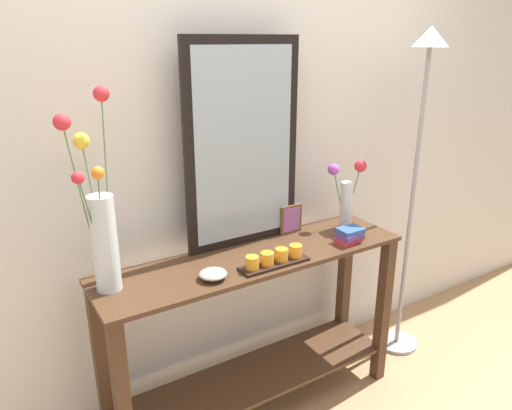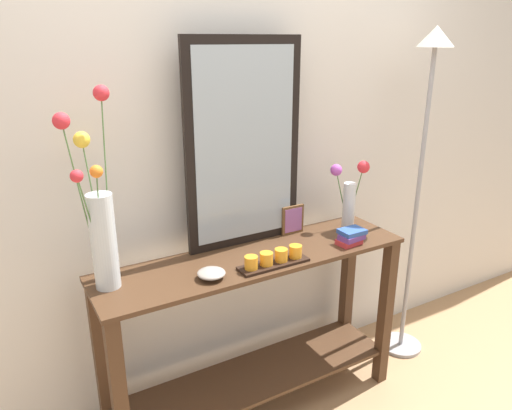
{
  "view_description": "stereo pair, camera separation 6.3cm",
  "coord_description": "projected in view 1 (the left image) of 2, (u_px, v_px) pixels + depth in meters",
  "views": [
    {
      "loc": [
        -1.02,
        -1.65,
        1.75
      ],
      "look_at": [
        0.0,
        0.0,
        1.07
      ],
      "focal_mm": 33.65,
      "sensor_mm": 36.0,
      "label": 1
    },
    {
      "loc": [
        -0.97,
        -1.68,
        1.75
      ],
      "look_at": [
        0.0,
        0.0,
        1.07
      ],
      "focal_mm": 33.65,
      "sensor_mm": 36.0,
      "label": 2
    }
  ],
  "objects": [
    {
      "name": "ground_plane",
      "position": [
        256.0,
        408.0,
        2.41
      ],
      "size": [
        7.0,
        6.0,
        0.02
      ],
      "primitive_type": "cube",
      "color": "#A87F56"
    },
    {
      "name": "wall_back",
      "position": [
        221.0,
        130.0,
        2.22
      ],
      "size": [
        6.4,
        0.08,
        2.7
      ],
      "primitive_type": "cube",
      "color": "silver",
      "rests_on": "ground"
    },
    {
      "name": "console_table",
      "position": [
        256.0,
        321.0,
        2.25
      ],
      "size": [
        1.44,
        0.38,
        0.83
      ],
      "color": "#472D1C",
      "rests_on": "ground"
    },
    {
      "name": "mirror_leaning",
      "position": [
        243.0,
        146.0,
        2.13
      ],
      "size": [
        0.57,
        0.03,
        0.93
      ],
      "color": "black",
      "rests_on": "console_table"
    },
    {
      "name": "tall_vase_left",
      "position": [
        101.0,
        223.0,
        1.77
      ],
      "size": [
        0.22,
        0.23,
        0.76
      ],
      "color": "silver",
      "rests_on": "console_table"
    },
    {
      "name": "vase_right",
      "position": [
        347.0,
        194.0,
        2.4
      ],
      "size": [
        0.16,
        0.14,
        0.35
      ],
      "color": "silver",
      "rests_on": "console_table"
    },
    {
      "name": "candle_tray",
      "position": [
        274.0,
        259.0,
        2.04
      ],
      "size": [
        0.32,
        0.09,
        0.07
      ],
      "color": "black",
      "rests_on": "console_table"
    },
    {
      "name": "picture_frame_small",
      "position": [
        291.0,
        219.0,
        2.37
      ],
      "size": [
        0.12,
        0.01,
        0.14
      ],
      "color": "brown",
      "rests_on": "console_table"
    },
    {
      "name": "decorative_bowl",
      "position": [
        213.0,
        274.0,
        1.92
      ],
      "size": [
        0.12,
        0.12,
        0.04
      ],
      "color": "#9E9389",
      "rests_on": "console_table"
    },
    {
      "name": "book_stack",
      "position": [
        349.0,
        236.0,
        2.26
      ],
      "size": [
        0.13,
        0.1,
        0.07
      ],
      "color": "#C63338",
      "rests_on": "console_table"
    },
    {
      "name": "floor_lamp",
      "position": [
        418.0,
        145.0,
        2.51
      ],
      "size": [
        0.24,
        0.24,
        1.81
      ],
      "color": "#9E9EA3",
      "rests_on": "ground"
    }
  ]
}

